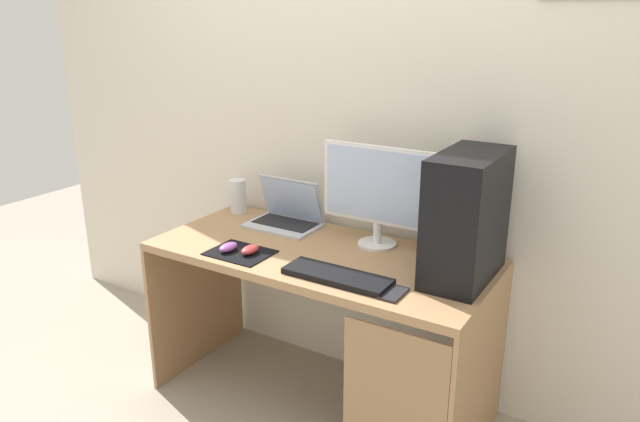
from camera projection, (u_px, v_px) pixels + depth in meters
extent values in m
plane|color=#9E9384|center=(320.00, 401.00, 2.77)|extent=(8.00, 8.00, 0.00)
cube|color=beige|center=(364.00, 106.00, 2.66)|extent=(4.00, 0.04, 2.60)
cube|color=#A37A51|center=(320.00, 255.00, 2.55)|extent=(1.44, 0.65, 0.03)
cube|color=#A37A51|center=(198.00, 295.00, 3.02)|extent=(0.02, 0.65, 0.70)
cube|color=#A37A51|center=(479.00, 383.00, 2.31)|extent=(0.02, 0.65, 0.70)
cube|color=#96704B|center=(393.00, 401.00, 2.14)|extent=(0.40, 0.01, 0.56)
cube|color=black|center=(467.00, 217.00, 2.22)|extent=(0.21, 0.42, 0.48)
cylinder|color=white|center=(377.00, 244.00, 2.61)|extent=(0.17, 0.17, 0.01)
cylinder|color=white|center=(377.00, 232.00, 2.59)|extent=(0.04, 0.04, 0.09)
cube|color=white|center=(378.00, 185.00, 2.52)|extent=(0.51, 0.02, 0.33)
cube|color=#B2C6EA|center=(377.00, 186.00, 2.51)|extent=(0.48, 0.00, 0.30)
cube|color=#B7BCC6|center=(283.00, 225.00, 2.83)|extent=(0.33, 0.23, 0.01)
cube|color=black|center=(285.00, 223.00, 2.84)|extent=(0.29, 0.15, 0.00)
cube|color=#B7BCC6|center=(292.00, 199.00, 2.86)|extent=(0.33, 0.08, 0.21)
cube|color=#ADC1E5|center=(291.00, 199.00, 2.85)|extent=(0.31, 0.07, 0.19)
cylinder|color=silver|center=(238.00, 196.00, 3.01)|extent=(0.08, 0.08, 0.17)
cube|color=black|center=(337.00, 276.00, 2.28)|extent=(0.42, 0.14, 0.02)
cube|color=black|center=(240.00, 253.00, 2.52)|extent=(0.26, 0.20, 0.00)
ellipsoid|color=#B23333|center=(250.00, 250.00, 2.50)|extent=(0.06, 0.10, 0.03)
ellipsoid|color=#8C4C99|center=(228.00, 247.00, 2.53)|extent=(0.06, 0.10, 0.03)
cube|color=#232326|center=(394.00, 294.00, 2.15)|extent=(0.07, 0.13, 0.01)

